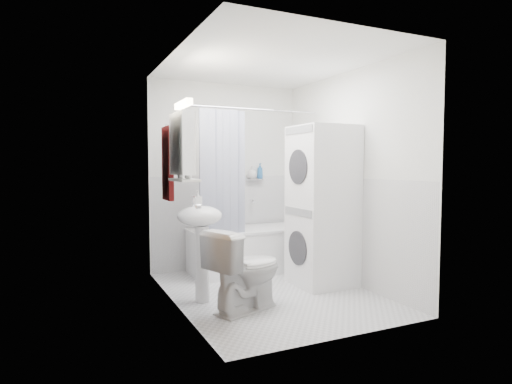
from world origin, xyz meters
name	(u,v)px	position (x,y,z in m)	size (l,w,h in m)	color
floor	(270,292)	(0.00, 0.00, 0.00)	(2.60, 2.60, 0.00)	silver
room_walls	(270,151)	(0.00, 0.00, 1.49)	(2.60, 2.60, 2.60)	silver
wainscot	(258,232)	(0.00, 0.29, 0.60)	(1.98, 2.58, 2.58)	white
door	(198,207)	(-0.95, -0.55, 1.00)	(0.05, 2.00, 2.00)	brown
bathtub	(248,248)	(0.14, 0.92, 0.30)	(1.44, 0.68, 0.55)	white
tub_spout	(251,201)	(0.34, 1.25, 0.87)	(0.04, 0.04, 0.12)	silver
curtain_rod	(257,109)	(0.14, 0.64, 2.00)	(0.02, 0.02, 1.62)	silver
shower_curtain	(223,173)	(-0.29, 0.64, 1.25)	(0.55, 0.02, 1.45)	#131B45
sink	(200,231)	(-0.75, 0.02, 0.70)	(0.44, 0.37, 1.04)	white
medicine_cabinet	(182,142)	(-0.90, 0.10, 1.57)	(0.13, 0.50, 0.71)	white
shelf	(184,180)	(-0.89, 0.10, 1.20)	(0.18, 0.54, 0.03)	silver
shower_caddy	(255,180)	(0.39, 1.24, 1.15)	(0.22, 0.06, 0.02)	silver
towel	(168,162)	(-0.94, 0.57, 1.38)	(0.07, 0.33, 0.80)	#560F12
washer_dryer	(322,206)	(0.68, 0.05, 0.89)	(0.65, 0.63, 1.78)	white
toilet	(246,270)	(-0.45, -0.39, 0.38)	(0.43, 0.77, 0.75)	white
soap_pump	(198,204)	(-0.71, 0.25, 0.95)	(0.08, 0.17, 0.08)	gray
shelf_bottle	(188,175)	(-0.89, -0.05, 1.25)	(0.07, 0.18, 0.07)	gray
shelf_cup	(181,173)	(-0.89, 0.22, 1.26)	(0.10, 0.09, 0.10)	gray
shampoo_a	(252,174)	(0.35, 1.24, 1.23)	(0.13, 0.17, 0.13)	gray
shampoo_b	(260,176)	(0.47, 1.24, 1.20)	(0.08, 0.21, 0.08)	#27619C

